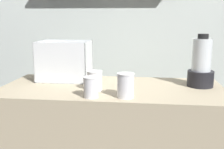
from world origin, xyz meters
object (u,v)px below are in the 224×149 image
blender_pitcher (201,66)px  juice_cup_orange_left (91,88)px  juice_cup_pomegranate_middle (126,87)px  juice_cup_beet_far_left (95,82)px  carrot_display_bin (64,67)px

blender_pitcher → juice_cup_orange_left: bearing=-152.8°
blender_pitcher → juice_cup_pomegranate_middle: blender_pitcher is taller
juice_cup_beet_far_left → juice_cup_pomegranate_middle: juice_cup_pomegranate_middle is taller
blender_pitcher → juice_cup_pomegranate_middle: bearing=-145.6°
juice_cup_pomegranate_middle → juice_cup_beet_far_left: bearing=145.6°
juice_cup_beet_far_left → blender_pitcher: bearing=15.2°
juice_cup_orange_left → juice_cup_pomegranate_middle: (0.19, 0.02, 0.01)m
blender_pitcher → juice_cup_beet_far_left: bearing=-164.8°
juice_cup_beet_far_left → carrot_display_bin: bearing=135.6°
carrot_display_bin → juice_cup_orange_left: size_ratio=3.05×
carrot_display_bin → blender_pitcher: bearing=-5.2°
juice_cup_orange_left → juice_cup_pomegranate_middle: 0.19m
blender_pitcher → juice_cup_beet_far_left: blender_pitcher is taller
blender_pitcher → juice_cup_orange_left: (-0.64, -0.33, -0.08)m
blender_pitcher → juice_cup_pomegranate_middle: size_ratio=2.44×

